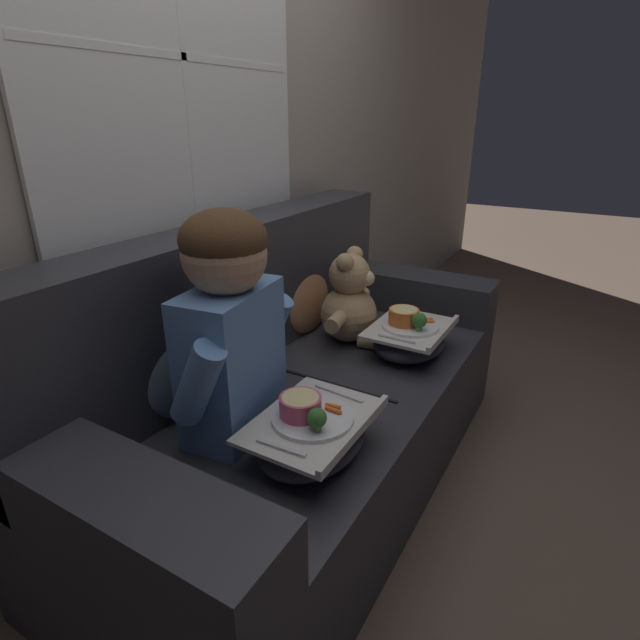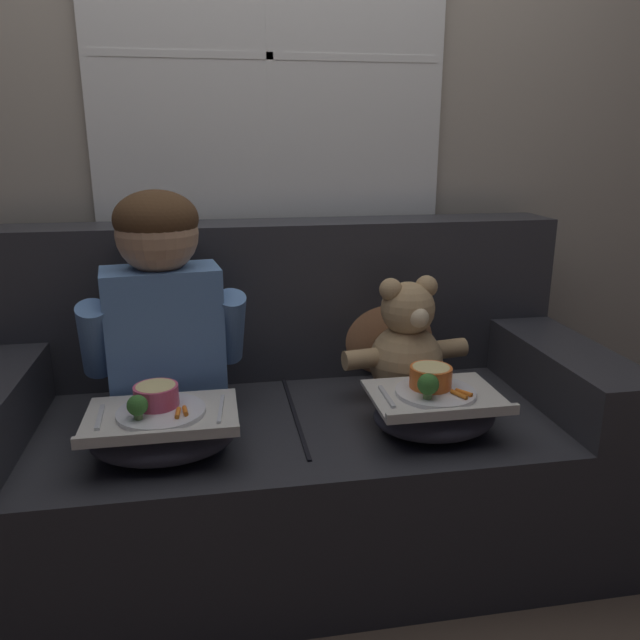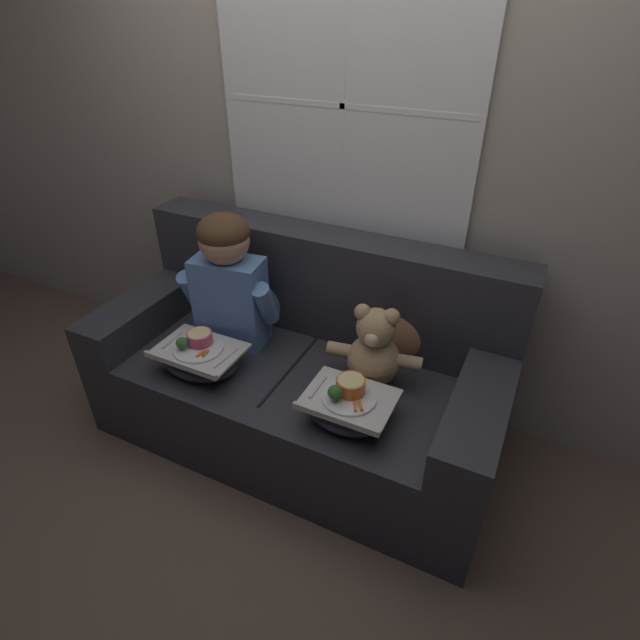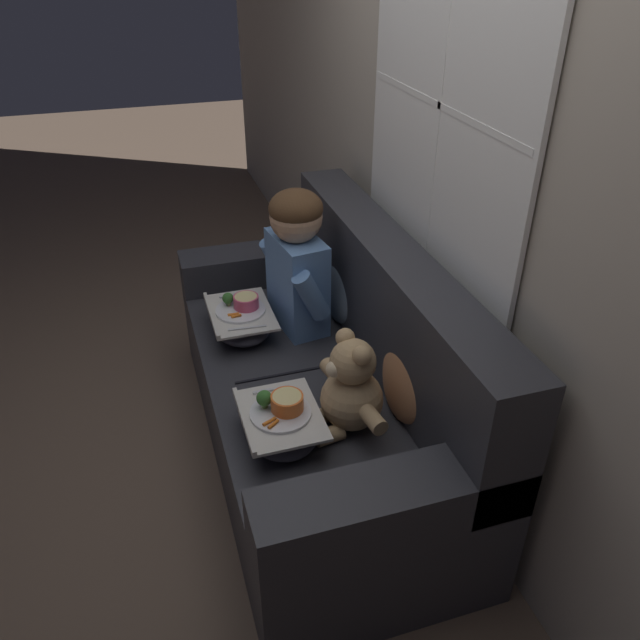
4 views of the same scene
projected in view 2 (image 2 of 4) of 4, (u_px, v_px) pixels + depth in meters
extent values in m
plane|color=brown|center=(294.00, 535.00, 2.07)|extent=(14.00, 14.00, 0.00)
cube|color=#A89E8E|center=(270.00, 128.00, 2.21)|extent=(8.00, 0.05, 2.60)
cube|color=white|center=(269.00, 56.00, 2.10)|extent=(1.22, 0.02, 1.43)
cube|color=black|center=(269.00, 56.00, 2.11)|extent=(1.17, 0.01, 1.38)
cube|color=white|center=(269.00, 56.00, 2.10)|extent=(0.02, 0.02, 1.38)
cube|color=white|center=(269.00, 56.00, 2.10)|extent=(1.17, 0.02, 0.02)
cube|color=#2D2D33|center=(293.00, 474.00, 2.00)|extent=(1.94, 0.90, 0.46)
cube|color=#2D2D33|center=(279.00, 298.00, 2.18)|extent=(1.94, 0.22, 0.53)
cube|color=#2D2D33|center=(550.00, 364.00, 2.05)|extent=(0.22, 0.90, 0.18)
cube|color=black|center=(293.00, 410.00, 1.92)|extent=(0.01, 0.64, 0.01)
ellipsoid|color=slate|center=(170.00, 334.00, 2.07)|extent=(0.38, 0.18, 0.39)
ellipsoid|color=#B2754C|center=(387.00, 323.00, 2.20)|extent=(0.37, 0.18, 0.38)
cube|color=#5B84BC|center=(165.00, 342.00, 1.85)|extent=(0.36, 0.23, 0.45)
sphere|color=tan|center=(157.00, 233.00, 1.76)|extent=(0.23, 0.23, 0.23)
ellipsoid|color=#4C331E|center=(156.00, 219.00, 1.75)|extent=(0.24, 0.24, 0.16)
cylinder|color=#5B84BC|center=(95.00, 340.00, 1.77)|extent=(0.11, 0.19, 0.25)
cylinder|color=#5B84BC|center=(230.00, 327.00, 1.88)|extent=(0.11, 0.19, 0.25)
sphere|color=tan|center=(406.00, 361.00, 2.00)|extent=(0.24, 0.24, 0.24)
sphere|color=tan|center=(408.00, 309.00, 1.95)|extent=(0.17, 0.17, 0.17)
sphere|color=tan|center=(391.00, 290.00, 1.92)|extent=(0.07, 0.07, 0.07)
sphere|color=tan|center=(426.00, 287.00, 1.95)|extent=(0.07, 0.07, 0.07)
sphere|color=beige|center=(419.00, 318.00, 1.89)|extent=(0.06, 0.06, 0.06)
sphere|color=black|center=(422.00, 318.00, 1.87)|extent=(0.02, 0.02, 0.02)
cylinder|color=tan|center=(362.00, 359.00, 1.95)|extent=(0.13, 0.08, 0.06)
cylinder|color=tan|center=(448.00, 349.00, 2.04)|extent=(0.13, 0.08, 0.06)
cylinder|color=tan|center=(406.00, 402.00, 1.90)|extent=(0.08, 0.11, 0.06)
cylinder|color=tan|center=(437.00, 398.00, 1.94)|extent=(0.08, 0.11, 0.06)
ellipsoid|color=#2D2D38|center=(163.00, 437.00, 1.64)|extent=(0.38, 0.27, 0.11)
cube|color=beige|center=(162.00, 416.00, 1.62)|extent=(0.39, 0.28, 0.01)
cube|color=beige|center=(157.00, 434.00, 1.49)|extent=(0.39, 0.02, 0.02)
cylinder|color=silver|center=(161.00, 412.00, 1.62)|extent=(0.23, 0.23, 0.01)
cylinder|color=#D64C70|center=(156.00, 396.00, 1.64)|extent=(0.12, 0.12, 0.06)
cylinder|color=#E5D189|center=(156.00, 387.00, 1.63)|extent=(0.10, 0.10, 0.01)
sphere|color=#38702D|center=(137.00, 405.00, 1.56)|extent=(0.05, 0.05, 0.05)
cylinder|color=#7A9E56|center=(138.00, 415.00, 1.56)|extent=(0.02, 0.02, 0.02)
cylinder|color=orange|center=(178.00, 413.00, 1.58)|extent=(0.01, 0.05, 0.01)
cylinder|color=orange|center=(185.00, 411.00, 1.60)|extent=(0.02, 0.05, 0.01)
cube|color=silver|center=(100.00, 417.00, 1.59)|extent=(0.02, 0.14, 0.01)
cube|color=silver|center=(221.00, 408.00, 1.65)|extent=(0.02, 0.17, 0.01)
ellipsoid|color=#2D2D38|center=(434.00, 415.00, 1.76)|extent=(0.35, 0.27, 0.11)
cube|color=beige|center=(435.00, 396.00, 1.75)|extent=(0.36, 0.29, 0.01)
cube|color=beige|center=(454.00, 412.00, 1.62)|extent=(0.36, 0.02, 0.02)
cylinder|color=silver|center=(435.00, 392.00, 1.74)|extent=(0.22, 0.22, 0.01)
cylinder|color=orange|center=(431.00, 377.00, 1.76)|extent=(0.12, 0.12, 0.06)
cylinder|color=#E5D189|center=(431.00, 368.00, 1.75)|extent=(0.10, 0.10, 0.01)
sphere|color=#38702D|center=(428.00, 384.00, 1.68)|extent=(0.06, 0.06, 0.06)
cylinder|color=#7A9E56|center=(428.00, 395.00, 1.69)|extent=(0.02, 0.02, 0.03)
cylinder|color=orange|center=(459.00, 394.00, 1.70)|extent=(0.03, 0.06, 0.01)
cylinder|color=orange|center=(464.00, 393.00, 1.71)|extent=(0.04, 0.05, 0.01)
cube|color=silver|center=(387.00, 396.00, 1.72)|extent=(0.01, 0.14, 0.01)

